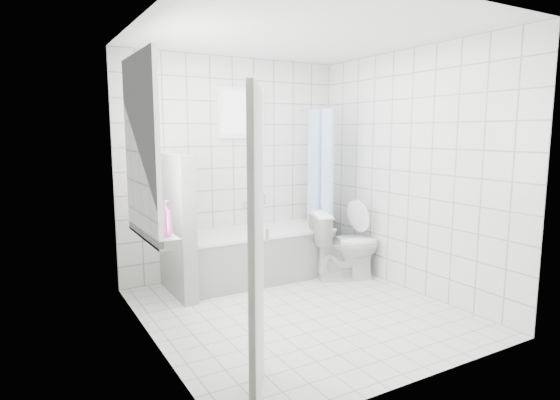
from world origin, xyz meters
TOP-DOWN VIEW (x-y plane):
  - ground at (0.00, 0.00)m, footprint 3.00×3.00m
  - ceiling at (0.00, 0.00)m, footprint 3.00×3.00m
  - wall_back at (0.00, 1.50)m, footprint 2.80×0.02m
  - wall_front at (0.00, -1.50)m, footprint 2.80×0.02m
  - wall_left at (-1.40, 0.00)m, footprint 0.02×3.00m
  - wall_right at (1.40, 0.00)m, footprint 0.02×3.00m
  - window_left at (-1.35, 0.30)m, footprint 0.01×0.90m
  - window_back at (0.10, 1.46)m, footprint 0.50×0.01m
  - window_sill at (-1.31, 0.30)m, footprint 0.18×1.02m
  - door at (-1.04, -1.14)m, footprint 0.45×0.70m
  - bathtub at (0.10, 1.12)m, footprint 1.78×0.77m
  - partition_wall at (-0.86, 1.07)m, footprint 0.15×0.85m
  - tiled_ledge at (1.11, 1.38)m, footprint 0.40×0.24m
  - toilet at (1.03, 0.61)m, footprint 0.90×0.68m
  - curtain_rod at (0.93, 1.10)m, footprint 0.02×0.80m
  - shower_curtain at (0.93, 0.97)m, footprint 0.14×0.48m
  - tub_faucet at (0.20, 1.46)m, footprint 0.18×0.06m
  - sill_bottles at (-1.30, 0.17)m, footprint 0.20×0.77m
  - ledge_bottles at (1.10, 1.32)m, footprint 0.15×0.16m

SIDE VIEW (x-z plane):
  - ground at x=0.00m, z-range 0.00..0.00m
  - tiled_ledge at x=1.11m, z-range 0.00..0.55m
  - bathtub at x=0.10m, z-range 0.00..0.58m
  - toilet at x=1.03m, z-range 0.00..0.81m
  - ledge_bottles at x=1.10m, z-range 0.54..0.78m
  - partition_wall at x=-0.86m, z-range 0.00..1.50m
  - tub_faucet at x=0.20m, z-range 0.82..0.88m
  - window_sill at x=-1.31m, z-range 0.82..0.90m
  - door at x=-1.04m, z-range 0.00..2.00m
  - sill_bottles at x=-1.30m, z-range 0.87..1.16m
  - shower_curtain at x=0.93m, z-range 0.21..1.99m
  - wall_back at x=0.00m, z-range 0.00..2.60m
  - wall_front at x=0.00m, z-range 0.00..2.60m
  - wall_left at x=-1.40m, z-range 0.00..2.60m
  - wall_right at x=1.40m, z-range 0.00..2.60m
  - window_left at x=-1.35m, z-range 0.90..2.30m
  - window_back at x=0.10m, z-range 1.70..2.20m
  - curtain_rod at x=0.93m, z-range 1.99..2.01m
  - ceiling at x=0.00m, z-range 2.60..2.60m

